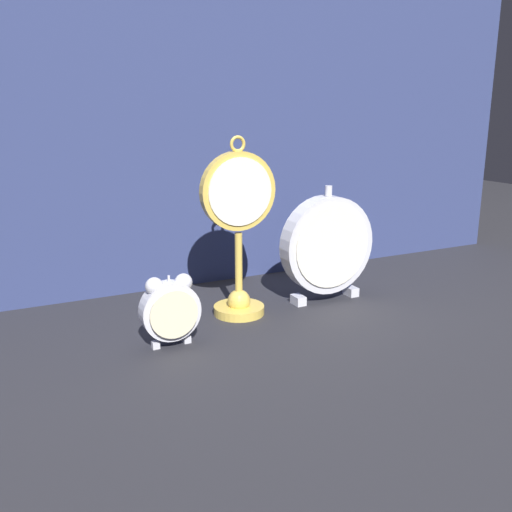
{
  "coord_description": "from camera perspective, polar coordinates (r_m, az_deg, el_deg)",
  "views": [
    {
      "loc": [
        -0.45,
        -0.82,
        0.38
      ],
      "look_at": [
        0.0,
        0.08,
        0.12
      ],
      "focal_mm": 40.0,
      "sensor_mm": 36.0,
      "label": 1
    }
  ],
  "objects": [
    {
      "name": "ground_plane",
      "position": [
        1.01,
        2.03,
        -7.47
      ],
      "size": [
        4.0,
        4.0,
        0.0
      ],
      "primitive_type": "plane",
      "color": "#232328"
    },
    {
      "name": "fabric_backdrop_drape",
      "position": [
        1.23,
        -5.27,
        15.22
      ],
      "size": [
        1.66,
        0.01,
        0.79
      ],
      "primitive_type": "cube",
      "color": "navy",
      "rests_on": "ground_plane"
    },
    {
      "name": "pocket_watch_on_stand",
      "position": [
        1.05,
        -1.75,
        2.25
      ],
      "size": [
        0.14,
        0.1,
        0.33
      ],
      "color": "gold",
      "rests_on": "ground_plane"
    },
    {
      "name": "alarm_clock_twin_bell",
      "position": [
        0.94,
        -8.58,
        -5.11
      ],
      "size": [
        0.1,
        0.03,
        0.12
      ],
      "color": "silver",
      "rests_on": "ground_plane"
    },
    {
      "name": "mantel_clock_silver",
      "position": [
        1.14,
        7.13,
        1.06
      ],
      "size": [
        0.2,
        0.04,
        0.23
      ],
      "color": "silver",
      "rests_on": "ground_plane"
    }
  ]
}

